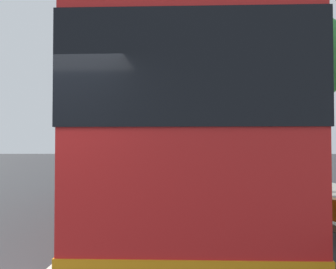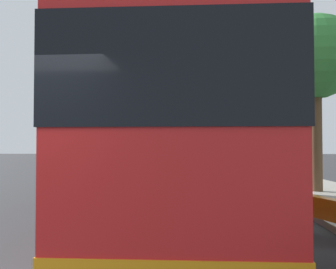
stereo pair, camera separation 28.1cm
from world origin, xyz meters
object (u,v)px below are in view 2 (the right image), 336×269
car_oncoming (194,166)px  car_ahead_same_lane (137,159)px  motorcycle_mid_row (320,211)px  roadside_tree_mid_block (316,58)px  car_side_street (189,157)px  car_far_distant (198,159)px  coach_bus (187,139)px

car_oncoming → car_ahead_same_lane: size_ratio=0.96×
motorcycle_mid_row → roadside_tree_mid_block: bearing=-34.4°
motorcycle_mid_row → car_side_street: 37.15m
motorcycle_mid_row → car_far_distant: bearing=-14.3°
motorcycle_mid_row → car_ahead_same_lane: (26.74, 7.03, 0.27)m
roadside_tree_mid_block → car_oncoming: bearing=33.5°
car_oncoming → car_far_distant: size_ratio=0.92×
motorcycle_mid_row → car_ahead_same_lane: 27.65m
coach_bus → car_side_street: bearing=1.0°
motorcycle_mid_row → car_far_distant: (27.39, 1.92, 0.22)m
car_side_street → coach_bus: bearing=176.8°
car_ahead_same_lane → car_side_street: bearing=155.2°
motorcycle_mid_row → roadside_tree_mid_block: (6.86, -1.98, 4.37)m
car_side_street → roadside_tree_mid_block: roadside_tree_mid_block is taller
car_far_distant → car_side_street: 9.69m
coach_bus → car_ahead_same_lane: size_ratio=2.69×
car_far_distant → car_side_street: size_ratio=1.05×
coach_bus → motorcycle_mid_row: bearing=-122.9°
car_side_street → roadside_tree_mid_block: (-30.18, -4.74, 4.17)m
car_far_distant → car_ahead_same_lane: bearing=94.4°
car_side_street → car_oncoming: bearing=177.6°
motorcycle_mid_row → car_side_street: car_side_street is taller
coach_bus → car_side_street: size_ratio=2.70×
car_side_street → car_ahead_same_lane: bearing=154.0°
car_ahead_same_lane → car_side_street: size_ratio=1.00×
car_ahead_same_lane → car_side_street: car_ahead_same_lane is taller
car_ahead_same_lane → car_far_distant: bearing=95.0°
car_far_distant → roadside_tree_mid_block: roadside_tree_mid_block is taller
coach_bus → car_far_distant: (25.72, -0.61, -1.19)m
motorcycle_mid_row → car_side_street: size_ratio=0.49×
car_far_distant → coach_bus: bearing=175.7°
car_oncoming → car_far_distant: (14.07, -0.38, -0.03)m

